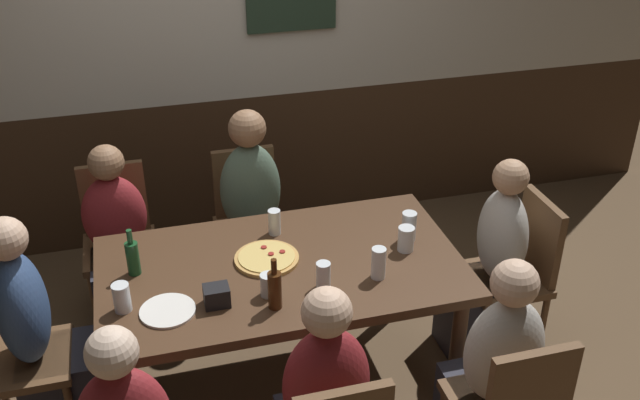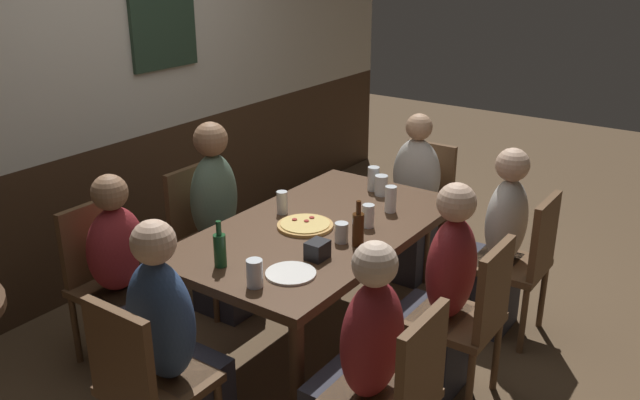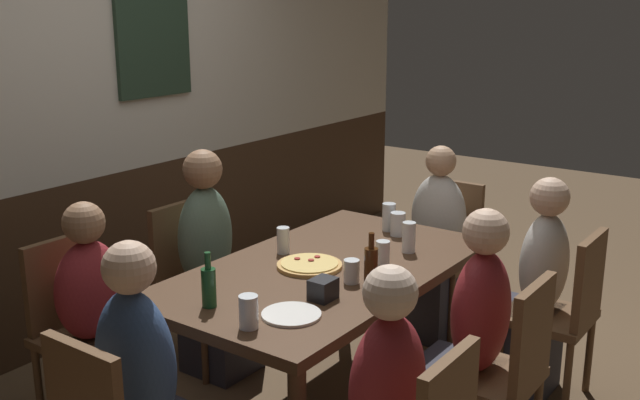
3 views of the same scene
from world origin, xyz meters
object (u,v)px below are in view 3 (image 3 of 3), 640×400
(chair_left_far, at_px, (77,322))
(person_mid_near, at_px, (468,359))
(person_right_near, at_px, (531,304))
(plate_white_large, at_px, (291,314))
(pizza, at_px, (309,265))
(beer_glass_half, at_px, (389,219))
(chair_mid_far, at_px, (192,275))
(highball_clear, at_px, (283,242))
(person_head_east, at_px, (433,257))
(beer_bottle_brown, at_px, (371,266))
(chair_mid_near, at_px, (505,367))
(person_mid_far, at_px, (213,278))
(pint_glass_amber, at_px, (249,314))
(pint_glass_pale, at_px, (398,225))
(beer_bottle_green, at_px, (209,286))
(condiment_caddy, at_px, (323,289))
(tumbler_short, at_px, (383,256))
(chair_head_east, at_px, (446,246))
(chair_right_near, at_px, (564,308))
(beer_glass_tall, at_px, (409,239))
(tumbler_water, at_px, (352,272))
(dining_table, at_px, (326,282))
(person_left_far, at_px, (100,338))

(chair_left_far, distance_m, person_mid_near, 1.79)
(person_right_near, distance_m, plate_white_large, 1.41)
(pizza, height_order, beer_glass_half, beer_glass_half)
(chair_mid_far, bearing_deg, highball_clear, -87.12)
(person_right_near, bearing_deg, person_mid_near, -179.95)
(person_head_east, height_order, beer_bottle_brown, person_head_east)
(chair_mid_near, relative_size, person_mid_far, 0.73)
(pizza, bearing_deg, pint_glass_amber, -162.75)
(pint_glass_pale, bearing_deg, pizza, 172.42)
(pizza, relative_size, beer_bottle_green, 1.32)
(person_head_east, relative_size, condiment_caddy, 10.29)
(tumbler_short, bearing_deg, chair_left_far, 128.52)
(chair_head_east, relative_size, chair_right_near, 1.00)
(pint_glass_pale, height_order, beer_glass_tall, beer_glass_tall)
(plate_white_large, bearing_deg, beer_bottle_brown, -10.95)
(tumbler_water, relative_size, beer_bottle_brown, 0.43)
(beer_bottle_green, distance_m, plate_white_large, 0.36)
(person_mid_near, bearing_deg, beer_glass_half, 50.10)
(chair_right_near, xyz_separation_m, person_head_east, (0.35, 0.89, -0.02))
(chair_head_east, xyz_separation_m, person_head_east, (-0.16, 0.00, -0.02))
(chair_mid_far, bearing_deg, plate_white_large, -116.00)
(tumbler_water, bearing_deg, beer_glass_half, 18.94)
(dining_table, bearing_deg, tumbler_short, -57.03)
(highball_clear, distance_m, beer_bottle_green, 0.71)
(pizza, relative_size, highball_clear, 2.33)
(pizza, distance_m, pint_glass_amber, 0.70)
(highball_clear, bearing_deg, beer_glass_half, -20.28)
(tumbler_short, bearing_deg, person_mid_far, 98.53)
(chair_mid_far, height_order, beer_glass_half, beer_glass_half)
(person_left_far, bearing_deg, chair_right_near, -47.49)
(highball_clear, distance_m, condiment_caddy, 0.62)
(person_head_east, bearing_deg, tumbler_water, -170.07)
(pint_glass_amber, bearing_deg, chair_right_near, -26.85)
(pizza, xyz_separation_m, plate_white_large, (-0.49, -0.27, -0.01))
(person_left_far, distance_m, pint_glass_amber, 0.95)
(chair_mid_far, bearing_deg, dining_table, -90.00)
(person_mid_near, xyz_separation_m, tumbler_short, (0.14, 0.51, 0.31))
(person_right_near, xyz_separation_m, pint_glass_pale, (-0.14, 0.70, 0.32))
(beer_bottle_green, relative_size, condiment_caddy, 2.11)
(chair_mid_near, bearing_deg, dining_table, 90.00)
(person_head_east, distance_m, tumbler_short, 1.03)
(chair_mid_far, xyz_separation_m, chair_mid_near, (-0.00, -1.79, 0.00))
(beer_glass_half, bearing_deg, chair_head_east, -4.63)
(person_head_east, bearing_deg, chair_left_far, 154.11)
(person_left_far, xyz_separation_m, beer_glass_half, (1.40, -0.68, 0.35))
(tumbler_water, distance_m, beer_bottle_brown, 0.10)
(person_head_east, xyz_separation_m, tumbler_water, (-1.20, -0.21, 0.32))
(chair_head_east, bearing_deg, dining_table, 180.00)
(highball_clear, bearing_deg, pizza, -111.25)
(beer_bottle_brown, bearing_deg, chair_head_east, 12.62)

